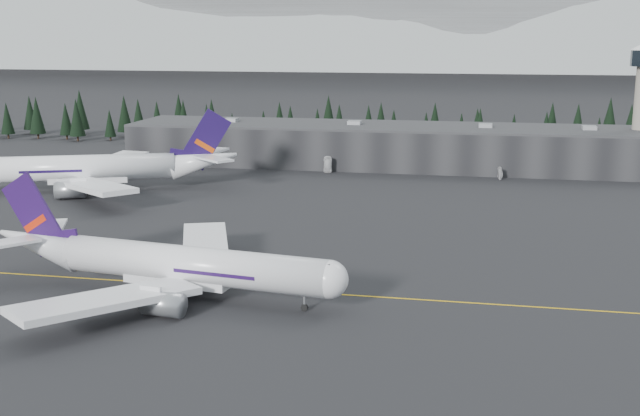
% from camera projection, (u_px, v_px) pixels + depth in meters
% --- Properties ---
extents(ground, '(1400.00, 1400.00, 0.00)m').
position_uv_depth(ground, '(296.00, 288.00, 130.41)').
color(ground, black).
rests_on(ground, ground).
extents(taxiline, '(400.00, 0.40, 0.02)m').
position_uv_depth(taxiline, '(293.00, 292.00, 128.50)').
color(taxiline, gold).
rests_on(taxiline, ground).
extents(terminal, '(160.00, 30.00, 12.60)m').
position_uv_depth(terminal, '(386.00, 145.00, 248.78)').
color(terminal, black).
rests_on(terminal, ground).
extents(treeline, '(360.00, 20.00, 15.00)m').
position_uv_depth(treeline, '(398.00, 128.00, 283.96)').
color(treeline, black).
rests_on(treeline, ground).
extents(mountain_ridge, '(4400.00, 900.00, 420.00)m').
position_uv_depth(mountain_ridge, '(461.00, 63.00, 1088.18)').
color(mountain_ridge, white).
rests_on(mountain_ridge, ground).
extents(jet_main, '(62.04, 56.91, 18.31)m').
position_uv_depth(jet_main, '(163.00, 263.00, 126.32)').
color(jet_main, white).
rests_on(jet_main, ground).
extents(jet_parked, '(69.21, 61.84, 21.07)m').
position_uv_depth(jet_parked, '(100.00, 168.00, 209.52)').
color(jet_parked, white).
rests_on(jet_parked, ground).
extents(gse_vehicle_a, '(2.57, 5.19, 1.41)m').
position_uv_depth(gse_vehicle_a, '(328.00, 171.00, 236.40)').
color(gse_vehicle_a, silver).
rests_on(gse_vehicle_a, ground).
extents(gse_vehicle_b, '(4.03, 2.67, 1.28)m').
position_uv_depth(gse_vehicle_b, '(500.00, 177.00, 225.64)').
color(gse_vehicle_b, silver).
rests_on(gse_vehicle_b, ground).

